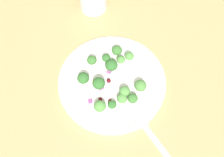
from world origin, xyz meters
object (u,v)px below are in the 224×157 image
(plate, at_px, (112,82))
(broccoli_floret_1, at_px, (83,78))
(fork, at_px, (157,143))
(broccoli_floret_2, at_px, (125,91))
(broccoli_floret_0, at_px, (133,99))

(plate, relative_size, broccoli_floret_1, 8.91)
(plate, distance_m, fork, 0.17)
(broccoli_floret_2, bearing_deg, plate, 159.92)
(broccoli_floret_0, relative_size, fork, 0.13)
(plate, distance_m, broccoli_floret_1, 0.07)
(broccoli_floret_0, bearing_deg, broccoli_floret_1, -173.75)
(broccoli_floret_1, height_order, fork, broccoli_floret_1)
(broccoli_floret_1, xyz_separation_m, broccoli_floret_2, (0.10, 0.02, -0.00))
(broccoli_floret_1, bearing_deg, fork, -11.31)
(plate, relative_size, fork, 1.41)
(broccoli_floret_2, bearing_deg, fork, -27.97)
(broccoli_floret_1, relative_size, fork, 0.16)
(plate, height_order, broccoli_floret_0, broccoli_floret_0)
(broccoli_floret_0, xyz_separation_m, broccoli_floret_1, (-0.12, -0.01, 0.00))
(broccoli_floret_0, bearing_deg, broccoli_floret_2, 167.55)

